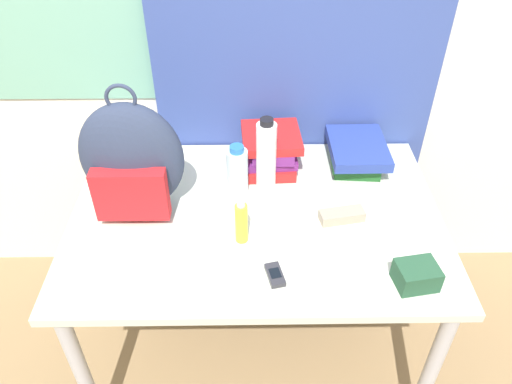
# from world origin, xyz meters

# --- Properties ---
(wall_back) EXTENTS (6.00, 0.06, 2.50)m
(wall_back) POSITION_xyz_m (-0.00, 0.94, 1.25)
(wall_back) COLOR silver
(wall_back) RESTS_ON ground_plane
(curtain_blue) EXTENTS (1.07, 0.04, 2.50)m
(curtain_blue) POSITION_xyz_m (0.16, 0.89, 1.25)
(curtain_blue) COLOR #384C93
(curtain_blue) RESTS_ON ground_plane
(desk) EXTENTS (1.26, 0.86, 0.71)m
(desk) POSITION_xyz_m (0.00, 0.43, 0.64)
(desk) COLOR beige
(desk) RESTS_ON ground_plane
(backpack) EXTENTS (0.34, 0.19, 0.47)m
(backpack) POSITION_xyz_m (-0.40, 0.48, 0.91)
(backpack) COLOR #2D3851
(backpack) RESTS_ON desk
(book_stack_left) EXTENTS (0.23, 0.23, 0.15)m
(book_stack_left) POSITION_xyz_m (0.06, 0.71, 0.79)
(book_stack_left) COLOR red
(book_stack_left) RESTS_ON desk
(book_stack_center) EXTENTS (0.21, 0.28, 0.10)m
(book_stack_center) POSITION_xyz_m (0.39, 0.71, 0.77)
(book_stack_center) COLOR #1E5623
(book_stack_center) RESTS_ON desk
(water_bottle) EXTENTS (0.08, 0.08, 0.20)m
(water_bottle) POSITION_xyz_m (-0.06, 0.55, 0.81)
(water_bottle) COLOR silver
(water_bottle) RESTS_ON desk
(sports_bottle) EXTENTS (0.07, 0.07, 0.28)m
(sports_bottle) POSITION_xyz_m (0.04, 0.59, 0.85)
(sports_bottle) COLOR white
(sports_bottle) RESTS_ON desk
(sunscreen_bottle) EXTENTS (0.04, 0.04, 0.17)m
(sunscreen_bottle) POSITION_xyz_m (-0.05, 0.31, 0.79)
(sunscreen_bottle) COLOR yellow
(sunscreen_bottle) RESTS_ON desk
(cell_phone) EXTENTS (0.06, 0.10, 0.02)m
(cell_phone) POSITION_xyz_m (0.05, 0.15, 0.72)
(cell_phone) COLOR #2D2D33
(cell_phone) RESTS_ON desk
(sunglasses_case) EXTENTS (0.16, 0.08, 0.04)m
(sunglasses_case) POSITION_xyz_m (0.29, 0.40, 0.73)
(sunglasses_case) COLOR gray
(sunglasses_case) RESTS_ON desk
(camera_pouch) EXTENTS (0.13, 0.11, 0.07)m
(camera_pouch) POSITION_xyz_m (0.46, 0.12, 0.75)
(camera_pouch) COLOR #234C33
(camera_pouch) RESTS_ON desk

